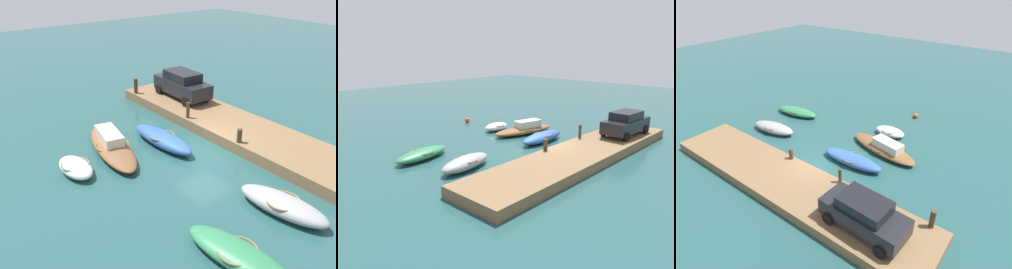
% 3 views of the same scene
% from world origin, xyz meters
% --- Properties ---
extents(ground_plane, '(84.00, 84.00, 0.00)m').
position_xyz_m(ground_plane, '(0.00, 0.00, 0.00)').
color(ground_plane, '#234C4C').
extents(dock_platform, '(18.84, 3.81, 0.62)m').
position_xyz_m(dock_platform, '(0.00, -2.67, 0.31)').
color(dock_platform, brown).
rests_on(dock_platform, ground_plane).
extents(motorboat_brown, '(5.85, 2.80, 1.08)m').
position_xyz_m(motorboat_brown, '(2.68, 4.22, 0.39)').
color(motorboat_brown, brown).
rests_on(motorboat_brown, ground_plane).
extents(rowboat_grey, '(3.97, 1.91, 0.77)m').
position_xyz_m(rowboat_grey, '(-6.03, 1.41, 0.39)').
color(rowboat_grey, '#939399').
rests_on(rowboat_grey, ground_plane).
extents(dinghy_white, '(2.45, 1.39, 0.66)m').
position_xyz_m(dinghy_white, '(1.84, 6.66, 0.34)').
color(dinghy_white, white).
rests_on(dinghy_white, ground_plane).
extents(rowboat_green, '(4.24, 1.98, 0.66)m').
position_xyz_m(rowboat_green, '(-6.81, 4.85, 0.34)').
color(rowboat_green, '#2D7A4C').
rests_on(rowboat_green, ground_plane).
extents(rowboat_blue, '(4.54, 1.47, 0.75)m').
position_xyz_m(rowboat_blue, '(1.72, 1.62, 0.38)').
color(rowboat_blue, '#2D569E').
rests_on(rowboat_blue, ground_plane).
extents(mooring_post_west, '(0.27, 0.27, 0.75)m').
position_xyz_m(mooring_post_west, '(-1.40, -1.01, 0.99)').
color(mooring_post_west, '#47331E').
rests_on(mooring_post_west, dock_platform).
extents(mooring_post_mid_west, '(0.21, 0.21, 0.97)m').
position_xyz_m(mooring_post_mid_west, '(2.72, -1.01, 1.10)').
color(mooring_post_mid_west, '#47331E').
rests_on(mooring_post_mid_west, dock_platform).
extents(mooring_post_mid_east, '(0.27, 0.27, 1.05)m').
position_xyz_m(mooring_post_mid_east, '(8.37, -1.01, 1.14)').
color(mooring_post_mid_east, '#47331E').
rests_on(mooring_post_mid_east, dock_platform).
extents(parked_car, '(4.42, 2.15, 1.80)m').
position_xyz_m(parked_car, '(5.73, -3.05, 1.54)').
color(parked_car, black).
rests_on(parked_car, dock_platform).
extents(marker_buoy, '(0.45, 0.45, 0.45)m').
position_xyz_m(marker_buoy, '(2.14, 10.86, 0.22)').
color(marker_buoy, '#E54C19').
rests_on(marker_buoy, ground_plane).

